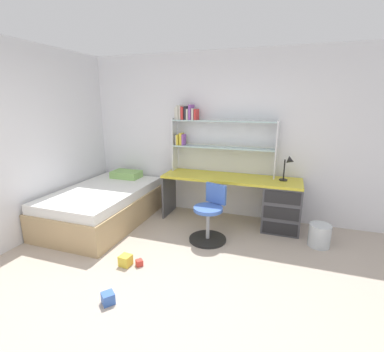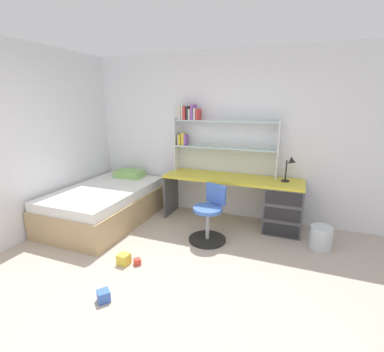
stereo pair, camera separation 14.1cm
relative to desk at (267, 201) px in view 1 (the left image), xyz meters
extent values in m
cube|color=#B2A393|center=(-0.85, -2.18, -0.43)|extent=(5.50, 6.00, 0.02)
cube|color=silver|center=(-0.85, 0.35, 0.91)|extent=(5.50, 0.06, 2.65)
cube|color=gold|center=(-0.58, 0.00, 0.31)|extent=(2.13, 0.59, 0.04)
cube|color=#4C4C51|center=(0.22, 0.00, -0.07)|extent=(0.54, 0.56, 0.71)
cube|color=#4C4C51|center=(-1.63, 0.00, -0.07)|extent=(0.03, 0.53, 0.71)
cube|color=black|center=(0.22, -0.28, -0.30)|extent=(0.48, 0.01, 0.18)
cube|color=black|center=(0.22, -0.28, -0.07)|extent=(0.48, 0.01, 0.18)
cube|color=black|center=(0.22, -0.28, 0.17)|extent=(0.48, 0.01, 0.18)
cube|color=silver|center=(-1.58, 0.18, 0.76)|extent=(0.02, 0.22, 0.87)
cube|color=silver|center=(0.07, 0.18, 0.76)|extent=(0.02, 0.22, 0.87)
cube|color=silver|center=(-0.76, 0.18, 0.75)|extent=(1.63, 0.22, 0.02)
cube|color=silver|center=(-0.76, 0.18, 1.17)|extent=(1.63, 0.22, 0.02)
cube|color=beige|center=(-1.54, 0.18, 0.84)|extent=(0.03, 0.12, 0.16)
cube|color=yellow|center=(-1.50, 0.18, 0.85)|extent=(0.03, 0.20, 0.17)
cube|color=yellow|center=(-1.46, 0.18, 0.86)|extent=(0.04, 0.13, 0.20)
cube|color=purple|center=(-1.42, 0.18, 0.85)|extent=(0.03, 0.13, 0.18)
cube|color=beige|center=(-1.54, 0.18, 1.27)|extent=(0.03, 0.13, 0.19)
cube|color=beige|center=(-1.50, 0.18, 1.29)|extent=(0.03, 0.19, 0.22)
cube|color=beige|center=(-1.46, 0.18, 1.29)|extent=(0.03, 0.17, 0.23)
cube|color=red|center=(-1.41, 0.18, 1.28)|extent=(0.04, 0.18, 0.20)
cube|color=#26262D|center=(-1.37, 0.18, 1.28)|extent=(0.03, 0.18, 0.21)
cube|color=beige|center=(-1.33, 0.18, 1.26)|extent=(0.03, 0.19, 0.17)
cube|color=purple|center=(-1.28, 0.18, 1.30)|extent=(0.04, 0.20, 0.24)
cube|color=beige|center=(-1.24, 0.18, 1.27)|extent=(0.04, 0.18, 0.18)
cube|color=red|center=(-1.19, 0.18, 1.26)|extent=(0.03, 0.19, 0.17)
cylinder|color=black|center=(0.21, 0.07, 0.33)|extent=(0.12, 0.12, 0.02)
cylinder|color=black|center=(0.21, 0.07, 0.49)|extent=(0.02, 0.02, 0.30)
cone|color=black|center=(0.29, 0.02, 0.64)|extent=(0.12, 0.11, 0.13)
cylinder|color=black|center=(-0.73, -0.73, -0.41)|extent=(0.52, 0.52, 0.03)
cylinder|color=#A5A8AD|center=(-0.73, -0.73, -0.20)|extent=(0.05, 0.05, 0.44)
cylinder|color=#3F66BF|center=(-0.73, -0.73, 0.05)|extent=(0.40, 0.40, 0.05)
cube|color=#3F66BF|center=(-0.66, -0.56, 0.22)|extent=(0.31, 0.15, 0.28)
cube|color=tan|center=(-2.48, -0.67, -0.21)|extent=(1.21, 1.94, 0.42)
cube|color=white|center=(-2.48, -0.67, 0.06)|extent=(1.15, 1.88, 0.14)
cube|color=#8CBF66|center=(-2.48, 0.05, 0.19)|extent=(0.50, 0.32, 0.12)
cylinder|color=silver|center=(0.73, -0.39, -0.27)|extent=(0.28, 0.28, 0.30)
cube|color=#3860B7|center=(-1.28, -2.26, -0.36)|extent=(0.16, 0.16, 0.11)
cube|color=gold|center=(-1.47, -1.64, -0.36)|extent=(0.14, 0.14, 0.13)
cube|color=red|center=(-1.32, -1.60, -0.38)|extent=(0.10, 0.10, 0.07)
camera|label=1|loc=(0.23, -4.16, 1.46)|focal=26.17mm
camera|label=2|loc=(0.36, -4.11, 1.46)|focal=26.17mm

